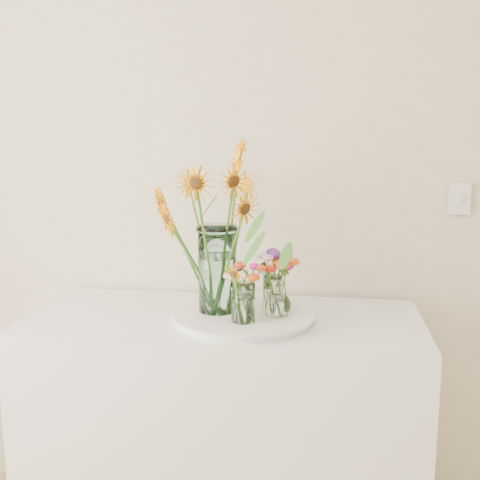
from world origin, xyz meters
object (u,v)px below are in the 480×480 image
Objects in this scene: counter at (224,432)px; small_vase_a at (243,303)px; mason_jar at (217,269)px; small_vase_c at (273,292)px; tray at (243,317)px; small_vase_b at (277,297)px.

small_vase_a reaches higher than counter.
small_vase_c is at bearing 21.79° from mason_jar.
mason_jar is at bearing 134.01° from small_vase_a.
small_vase_a reaches higher than small_vase_c.
mason_jar is 0.17m from small_vase_a.
counter is 2.94× the size of tray.
mason_jar is 2.28× the size of small_vase_a.
small_vase_c is at bearing 103.90° from small_vase_b.
tray is 3.98× the size of small_vase_c.
small_vase_b is at bearing -5.52° from mason_jar.
counter is 0.47m from tray.
mason_jar reaches higher than tray.
small_vase_a is (0.01, -0.10, 0.08)m from tray.
small_vase_b is 1.15× the size of small_vase_c.
small_vase_c reaches higher than counter.
small_vase_c is at bearing 13.07° from counter.
small_vase_b is (0.21, -0.02, -0.09)m from mason_jar.
tray is at bearing -140.40° from small_vase_c.
counter is 0.56m from small_vase_c.
small_vase_a is at bearing -81.98° from tray.
small_vase_b is (0.12, -0.02, 0.08)m from tray.
counter is at bearing 122.10° from small_vase_a.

